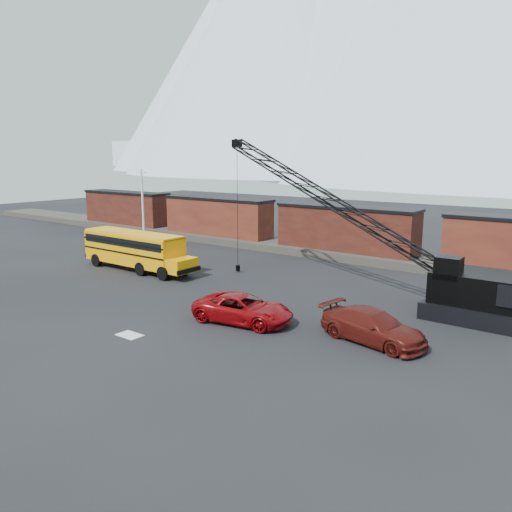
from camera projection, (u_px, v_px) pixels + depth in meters
The scene contains 11 objects.
ground at pixel (177, 315), 30.14m from camera, with size 160.00×160.00×0.00m, color black.
gravel_berm at pixel (345, 253), 47.30m from camera, with size 120.00×5.00×0.70m, color #4A453D.
boxcar_west_far at pixel (126, 208), 65.70m from camera, with size 13.70×3.10×4.17m.
boxcar_west_near at pixel (218, 216), 56.26m from camera, with size 13.70×3.10×4.17m.
boxcar_mid at pixel (346, 228), 46.82m from camera, with size 13.70×3.10×4.17m.
utility_pole at pixel (143, 203), 57.58m from camera, with size 1.40×0.24×8.00m.
snow_patch at pixel (130, 335), 26.71m from camera, with size 1.40×0.90×0.02m, color silver.
school_bus at pixel (136, 249), 41.67m from camera, with size 11.65×2.65×3.19m.
red_pickup at pixel (243, 309), 28.65m from camera, with size 2.69×5.83×1.62m, color maroon.
maroon_suv at pixel (373, 326), 25.61m from camera, with size 2.34×5.74×1.67m, color #4F130E.
crawler_crane at pixel (349, 212), 33.84m from camera, with size 22.00×4.20×10.91m.
Camera 1 is at (21.17, -20.17, 9.43)m, focal length 35.00 mm.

